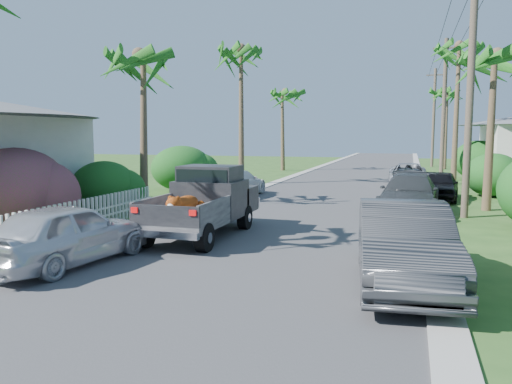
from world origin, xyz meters
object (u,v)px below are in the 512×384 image
(parked_car_rd, at_px, (409,175))
(palm_r_b, at_px, (495,56))
(palm_l_c, at_px, (241,50))
(parked_car_ln, at_px, (68,234))
(palm_l_d, at_px, (283,92))
(utility_pole_c, at_px, (444,109))
(parked_car_lf, at_px, (236,183))
(utility_pole_d, at_px, (434,117))
(parked_car_rn, at_px, (404,245))
(parked_car_rm, at_px, (409,195))
(parked_car_rf, at_px, (440,186))
(palm_l_b, at_px, (142,56))
(utility_pole_b, at_px, (470,88))
(palm_r_c, at_px, (459,47))
(palm_r_d, at_px, (447,90))
(pickup_truck, at_px, (207,201))

(parked_car_rd, bearing_deg, palm_r_b, -74.29)
(palm_l_c, height_order, palm_r_b, palm_l_c)
(palm_l_c, bearing_deg, parked_car_ln, -83.27)
(palm_l_d, height_order, utility_pole_c, utility_pole_c)
(parked_car_lf, distance_m, utility_pole_c, 15.82)
(utility_pole_d, bearing_deg, parked_car_rn, -92.93)
(parked_car_rm, distance_m, parked_car_rf, 4.86)
(palm_l_b, bearing_deg, utility_pole_b, 4.61)
(parked_car_lf, bearing_deg, palm_r_c, -135.29)
(parked_car_rm, bearing_deg, parked_car_rn, -86.85)
(parked_car_rn, xyz_separation_m, parked_car_rd, (0.01, 20.00, -0.15))
(parked_car_rm, xyz_separation_m, parked_car_rd, (-0.07, 10.61, -0.08))
(palm_l_c, bearing_deg, palm_l_b, -94.57)
(parked_car_rd, distance_m, palm_r_d, 17.47)
(parked_car_rn, height_order, palm_l_c, palm_l_c)
(parked_car_rd, distance_m, palm_r_b, 10.76)
(palm_r_b, xyz_separation_m, palm_r_d, (-0.10, 25.00, 0.79))
(parked_car_rd, bearing_deg, palm_l_c, -171.87)
(parked_car_ln, xyz_separation_m, palm_r_c, (9.98, 22.81, 7.39))
(parked_car_rd, height_order, utility_pole_b, utility_pole_b)
(utility_pole_b, bearing_deg, palm_r_b, 63.43)
(parked_car_rn, xyz_separation_m, palm_r_b, (3.00, 11.12, 5.14))
(parked_car_lf, relative_size, palm_l_b, 0.61)
(parked_car_rm, distance_m, utility_pole_c, 15.35)
(palm_l_d, distance_m, utility_pole_c, 13.63)
(parked_car_rd, bearing_deg, parked_car_rm, -92.54)
(palm_l_c, bearing_deg, utility_pole_c, 27.35)
(parked_car_rd, distance_m, palm_l_b, 16.72)
(palm_l_b, distance_m, palm_r_d, 31.00)
(parked_car_rn, height_order, parked_car_rf, parked_car_rn)
(parked_car_rn, distance_m, utility_pole_d, 39.36)
(parked_car_rn, bearing_deg, utility_pole_c, 78.88)
(palm_l_d, bearing_deg, palm_l_c, -87.61)
(palm_l_d, bearing_deg, palm_r_c, -32.21)
(parked_car_lf, bearing_deg, utility_pole_d, -108.26)
(parked_car_rm, bearing_deg, palm_l_b, -169.46)
(parked_car_rm, distance_m, palm_l_b, 11.86)
(utility_pole_b, bearing_deg, palm_l_b, -175.39)
(palm_r_c, relative_size, utility_pole_b, 1.04)
(palm_l_b, bearing_deg, palm_r_b, 12.62)
(parked_car_rf, xyz_separation_m, utility_pole_d, (0.60, 25.06, 3.94))
(parked_car_rm, relative_size, parked_car_ln, 1.20)
(parked_car_rn, xyz_separation_m, palm_l_b, (-10.40, 8.12, 5.34))
(pickup_truck, bearing_deg, parked_car_rm, 44.91)
(palm_l_b, height_order, utility_pole_d, utility_pole_d)
(palm_r_b, bearing_deg, utility_pole_c, 94.40)
(parked_car_rm, xyz_separation_m, utility_pole_b, (1.92, -0.27, 3.86))
(parked_car_lf, xyz_separation_m, palm_r_d, (10.84, 23.67, 6.08))
(parked_car_rf, xyz_separation_m, parked_car_lf, (-9.34, -1.61, -0.00))
(palm_l_b, xyz_separation_m, palm_r_c, (13.00, 14.00, 1.96))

